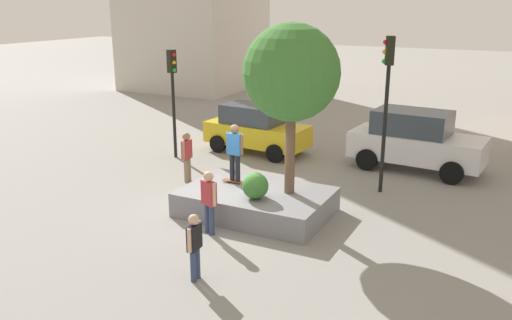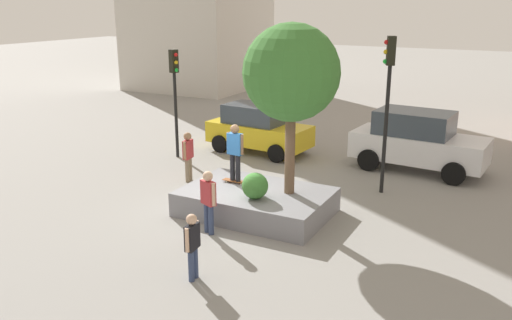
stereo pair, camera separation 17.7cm
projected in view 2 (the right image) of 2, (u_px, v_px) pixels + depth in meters
The scene contains 13 objects.
ground_plane at pixel (234, 213), 15.39m from camera, with size 120.00×120.00×0.00m, color gray.
planter_ledge at pixel (256, 202), 15.25m from camera, with size 4.10×2.73×0.69m, color gray.
plaza_tree at pixel (291, 73), 14.04m from camera, with size 2.59×2.59×4.65m.
boxwood_shrub at pixel (255, 186), 14.44m from camera, with size 0.72×0.72×0.72m, color #3D7A33.
skateboard at pixel (235, 181), 15.76m from camera, with size 0.80×0.23×0.07m.
skateboarder at pixel (235, 149), 15.48m from camera, with size 0.57×0.26×1.69m.
taxi_cab at pixel (258, 128), 21.34m from camera, with size 4.25×2.21×1.91m.
police_car at pixel (417, 141), 18.99m from camera, with size 4.74×2.46×2.14m.
traffic_light_corner at pixel (388, 89), 16.11m from camera, with size 0.37×0.35×4.86m.
traffic_light_median at pixel (175, 84), 20.10m from camera, with size 0.37×0.34×4.13m.
bystander_watching at pixel (192, 242), 11.46m from camera, with size 0.24×0.52×1.53m.
passerby_with_bag at pixel (188, 153), 17.81m from camera, with size 0.26×0.57×1.69m.
pedestrian_crossing at pixel (208, 198), 13.76m from camera, with size 0.54×0.36×1.70m.
Camera 2 is at (7.25, -12.37, 5.84)m, focal length 37.58 mm.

